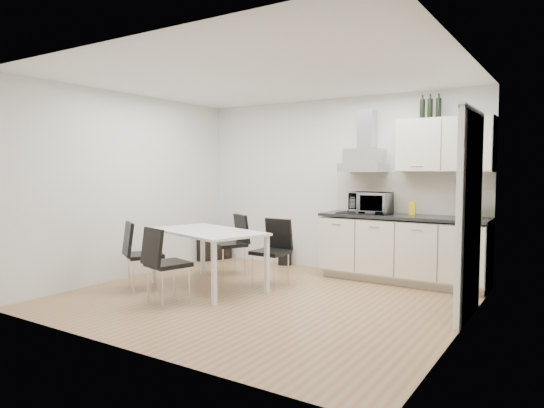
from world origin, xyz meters
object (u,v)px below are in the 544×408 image
at_px(dining_table, 207,236).
at_px(chair_near_right, 168,265).
at_px(chair_far_right, 270,253).
at_px(guitar_amp, 213,245).
at_px(chair_near_left, 145,256).
at_px(kitchenette, 406,222).
at_px(floor_speaker, 285,255).
at_px(chair_far_left, 229,245).

relative_size(dining_table, chair_near_right, 1.97).
xyz_separation_m(chair_far_right, guitar_amp, (-1.87, 1.09, -0.19)).
height_order(chair_near_right, guitar_amp, chair_near_right).
xyz_separation_m(chair_near_right, guitar_amp, (-1.32, 2.40, -0.19)).
bearing_deg(chair_near_left, kitchenette, 71.47).
bearing_deg(floor_speaker, kitchenette, -28.31).
distance_m(kitchenette, chair_far_right, 1.89).
height_order(chair_far_left, chair_far_right, same).
bearing_deg(chair_near_right, chair_near_left, 174.62).
height_order(kitchenette, chair_near_left, kitchenette).
xyz_separation_m(kitchenette, guitar_amp, (-3.30, -0.08, -0.58)).
xyz_separation_m(chair_near_right, floor_speaker, (-0.04, 2.65, -0.27)).
bearing_deg(chair_near_left, dining_table, 74.26).
xyz_separation_m(kitchenette, dining_table, (-2.07, -1.68, -0.15)).
relative_size(kitchenette, floor_speaker, 7.58).
distance_m(dining_table, chair_far_right, 0.85).
height_order(chair_far_right, chair_near_right, same).
bearing_deg(chair_near_right, chair_far_right, 82.88).
xyz_separation_m(chair_near_left, chair_near_right, (0.67, -0.26, 0.00)).
height_order(dining_table, chair_far_left, chair_far_left).
height_order(kitchenette, guitar_amp, kitchenette).
relative_size(kitchenette, chair_far_left, 2.86).
xyz_separation_m(chair_near_left, guitar_amp, (-0.65, 2.14, -0.19)).
relative_size(kitchenette, dining_table, 1.45).
height_order(kitchenette, chair_far_left, kitchenette).
bearing_deg(guitar_amp, chair_near_right, -40.94).
relative_size(kitchenette, guitar_amp, 3.91).
height_order(chair_near_left, chair_near_right, same).
bearing_deg(dining_table, chair_far_right, 54.58).
xyz_separation_m(kitchenette, chair_far_left, (-2.29, -0.94, -0.39)).
distance_m(chair_far_right, guitar_amp, 2.18).
relative_size(chair_near_right, floor_speaker, 2.65).
distance_m(chair_far_left, chair_near_left, 1.33).
bearing_deg(chair_near_right, dining_table, 112.23).
relative_size(dining_table, floor_speaker, 5.21).
height_order(chair_near_left, guitar_amp, chair_near_left).
relative_size(guitar_amp, floor_speaker, 1.94).
height_order(chair_far_left, chair_near_left, same).
bearing_deg(floor_speaker, chair_near_right, -112.84).
distance_m(chair_near_left, guitar_amp, 2.24).
height_order(chair_near_left, floor_speaker, chair_near_left).
height_order(chair_far_right, guitar_amp, chair_far_right).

